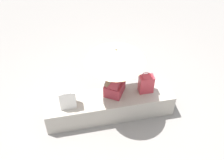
% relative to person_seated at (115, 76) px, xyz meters
% --- Properties ---
extents(ground_plane, '(14.00, 14.00, 0.00)m').
position_rel_person_seated_xyz_m(ground_plane, '(0.11, 0.10, -0.80)').
color(ground_plane, gray).
extents(stone_bench, '(2.18, 0.50, 0.41)m').
position_rel_person_seated_xyz_m(stone_bench, '(0.11, 0.10, -0.59)').
color(stone_bench, '#A8A093').
rests_on(stone_bench, ground).
extents(person_seated, '(0.42, 0.50, 0.90)m').
position_rel_person_seated_xyz_m(person_seated, '(0.00, 0.00, 0.00)').
color(person_seated, '#992D38').
rests_on(person_seated, stone_bench).
extents(parasol, '(0.94, 0.94, 0.98)m').
position_rel_person_seated_xyz_m(parasol, '(-0.00, 0.04, 0.46)').
color(parasol, '#B7B7BC').
rests_on(parasol, stone_bench).
extents(handbag_black, '(0.24, 0.18, 0.35)m').
position_rel_person_seated_xyz_m(handbag_black, '(-0.53, 0.07, -0.22)').
color(handbag_black, '#B2333D').
rests_on(handbag_black, stone_bench).
extents(tote_bag_canvas, '(0.26, 0.20, 0.37)m').
position_rel_person_seated_xyz_m(tote_bag_canvas, '(0.80, 0.13, -0.21)').
color(tote_bag_canvas, silver).
rests_on(tote_bag_canvas, stone_bench).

